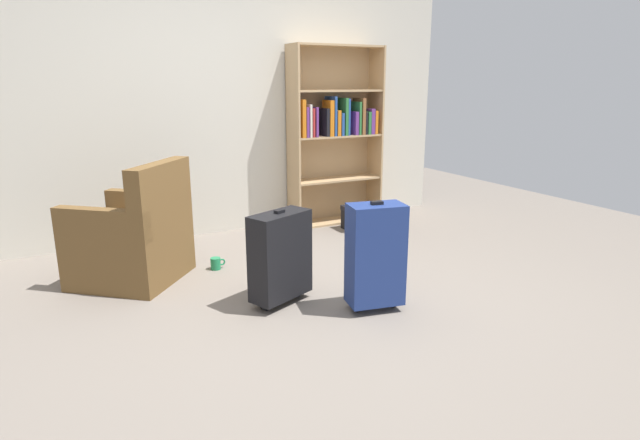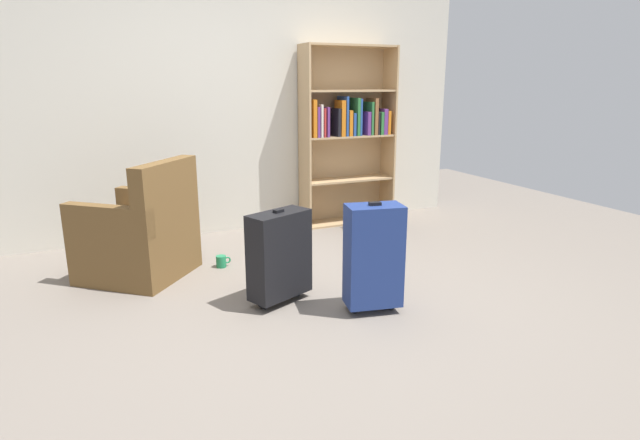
{
  "view_description": "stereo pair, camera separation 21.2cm",
  "coord_description": "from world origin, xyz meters",
  "px_view_note": "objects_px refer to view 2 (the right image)",
  "views": [
    {
      "loc": [
        -1.47,
        -2.86,
        1.46
      ],
      "look_at": [
        0.09,
        0.16,
        0.55
      ],
      "focal_mm": 29.3,
      "sensor_mm": 36.0,
      "label": 1
    },
    {
      "loc": [
        -1.28,
        -2.96,
        1.46
      ],
      "look_at": [
        0.09,
        0.16,
        0.55
      ],
      "focal_mm": 29.3,
      "sensor_mm": 36.0,
      "label": 2
    }
  ],
  "objects_px": {
    "suitcase_black": "(279,255)",
    "storage_box": "(372,217)",
    "suitcase_navy_blue": "(374,256)",
    "bookshelf": "(347,131)",
    "mug": "(221,261)",
    "armchair": "(141,236)"
  },
  "relations": [
    {
      "from": "suitcase_black",
      "to": "suitcase_navy_blue",
      "type": "bearing_deg",
      "value": -36.58
    },
    {
      "from": "suitcase_black",
      "to": "storage_box",
      "type": "bearing_deg",
      "value": 42.38
    },
    {
      "from": "armchair",
      "to": "mug",
      "type": "distance_m",
      "value": 0.65
    },
    {
      "from": "suitcase_navy_blue",
      "to": "storage_box",
      "type": "bearing_deg",
      "value": 60.77
    },
    {
      "from": "suitcase_navy_blue",
      "to": "bookshelf",
      "type": "bearing_deg",
      "value": 67.95
    },
    {
      "from": "mug",
      "to": "suitcase_black",
      "type": "relative_size",
      "value": 0.18
    },
    {
      "from": "armchair",
      "to": "suitcase_navy_blue",
      "type": "height_order",
      "value": "armchair"
    },
    {
      "from": "armchair",
      "to": "mug",
      "type": "xyz_separation_m",
      "value": [
        0.59,
        -0.06,
        -0.27
      ]
    },
    {
      "from": "bookshelf",
      "to": "suitcase_navy_blue",
      "type": "relative_size",
      "value": 2.47
    },
    {
      "from": "mug",
      "to": "suitcase_navy_blue",
      "type": "distance_m",
      "value": 1.45
    },
    {
      "from": "mug",
      "to": "armchair",
      "type": "bearing_deg",
      "value": 174.54
    },
    {
      "from": "mug",
      "to": "suitcase_navy_blue",
      "type": "relative_size",
      "value": 0.16
    },
    {
      "from": "storage_box",
      "to": "suitcase_navy_blue",
      "type": "bearing_deg",
      "value": -119.23
    },
    {
      "from": "bookshelf",
      "to": "suitcase_black",
      "type": "relative_size",
      "value": 2.78
    },
    {
      "from": "armchair",
      "to": "suitcase_black",
      "type": "distance_m",
      "value": 1.2
    },
    {
      "from": "armchair",
      "to": "suitcase_black",
      "type": "bearing_deg",
      "value": -48.44
    },
    {
      "from": "armchair",
      "to": "suitcase_navy_blue",
      "type": "xyz_separation_m",
      "value": [
        1.3,
        -1.27,
        0.06
      ]
    },
    {
      "from": "bookshelf",
      "to": "storage_box",
      "type": "xyz_separation_m",
      "value": [
        0.1,
        -0.4,
        -0.83
      ]
    },
    {
      "from": "armchair",
      "to": "suitcase_black",
      "type": "relative_size",
      "value": 1.52
    },
    {
      "from": "armchair",
      "to": "storage_box",
      "type": "relative_size",
      "value": 2.71
    },
    {
      "from": "bookshelf",
      "to": "suitcase_navy_blue",
      "type": "xyz_separation_m",
      "value": [
        -0.85,
        -2.1,
        -0.58
      ]
    },
    {
      "from": "suitcase_navy_blue",
      "to": "suitcase_black",
      "type": "distance_m",
      "value": 0.63
    }
  ]
}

